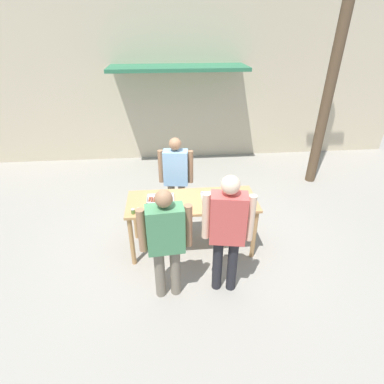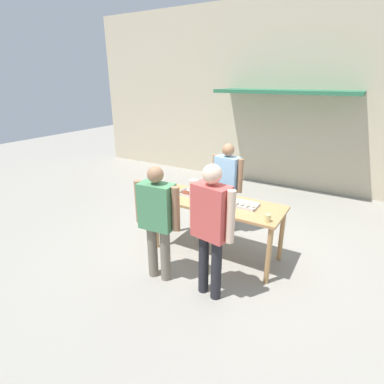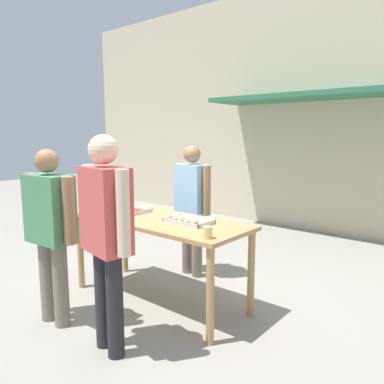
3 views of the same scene
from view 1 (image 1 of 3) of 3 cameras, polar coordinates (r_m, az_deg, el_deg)
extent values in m
plane|color=gray|center=(5.16, 0.00, -10.25)|extent=(24.00, 24.00, 0.00)
cube|color=beige|center=(8.03, -2.83, 21.99)|extent=(12.00, 0.12, 4.50)
cube|color=#2D704C|center=(7.46, -2.63, 22.58)|extent=(3.20, 1.00, 0.08)
cube|color=tan|center=(4.65, 0.00, -1.82)|extent=(2.01, 0.79, 0.04)
cylinder|color=tan|center=(4.66, -11.39, -9.23)|extent=(0.07, 0.07, 0.87)
cylinder|color=tan|center=(4.80, 11.75, -7.92)|extent=(0.07, 0.07, 0.87)
cylinder|color=tan|center=(5.19, -10.80, -4.67)|extent=(0.07, 0.07, 0.87)
cylinder|color=tan|center=(5.32, 9.85, -3.63)|extent=(0.07, 0.07, 0.87)
cube|color=silver|center=(4.67, -6.00, -1.50)|extent=(0.42, 0.28, 0.01)
cube|color=silver|center=(4.54, -6.01, -2.16)|extent=(0.42, 0.01, 0.03)
cube|color=silver|center=(4.77, -6.02, -0.43)|extent=(0.42, 0.01, 0.03)
cube|color=silver|center=(4.67, -8.55, -1.39)|extent=(0.01, 0.28, 0.03)
cube|color=silver|center=(4.66, -3.48, -1.16)|extent=(0.01, 0.28, 0.03)
cylinder|color=brown|center=(4.67, -8.10, -1.36)|extent=(0.03, 0.12, 0.03)
cylinder|color=brown|center=(4.66, -7.67, -1.39)|extent=(0.03, 0.12, 0.03)
cylinder|color=brown|center=(4.66, -7.22, -1.41)|extent=(0.03, 0.12, 0.03)
cylinder|color=brown|center=(4.67, -6.73, -1.28)|extent=(0.04, 0.14, 0.03)
cylinder|color=brown|center=(4.67, -6.25, -1.31)|extent=(0.03, 0.13, 0.02)
cylinder|color=brown|center=(4.66, -5.76, -1.33)|extent=(0.03, 0.15, 0.02)
cylinder|color=brown|center=(4.66, -5.30, -1.27)|extent=(0.04, 0.14, 0.03)
cylinder|color=brown|center=(4.66, -4.84, -1.24)|extent=(0.03, 0.11, 0.03)
cylinder|color=brown|center=(4.65, -4.39, -1.24)|extent=(0.04, 0.12, 0.03)
cylinder|color=brown|center=(4.65, -3.89, -1.29)|extent=(0.04, 0.13, 0.02)
cube|color=silver|center=(4.72, 4.56, -1.01)|extent=(0.46, 0.28, 0.01)
cube|color=silver|center=(4.60, 4.84, -1.62)|extent=(0.46, 0.01, 0.03)
cube|color=silver|center=(4.83, 4.32, 0.02)|extent=(0.46, 0.01, 0.03)
cube|color=silver|center=(4.68, 1.86, -0.91)|extent=(0.01, 0.28, 0.03)
cube|color=silver|center=(4.75, 7.25, -0.65)|extent=(0.01, 0.28, 0.03)
ellipsoid|color=beige|center=(4.69, 2.53, -0.79)|extent=(0.06, 0.10, 0.05)
ellipsoid|color=beige|center=(4.69, 3.58, -0.81)|extent=(0.08, 0.13, 0.05)
ellipsoid|color=beige|center=(4.71, 4.58, -0.79)|extent=(0.07, 0.11, 0.04)
ellipsoid|color=beige|center=(4.72, 5.60, -0.69)|extent=(0.07, 0.12, 0.05)
ellipsoid|color=beige|center=(4.75, 6.56, -0.63)|extent=(0.06, 0.11, 0.04)
cylinder|color=#567A38|center=(4.39, -11.17, -3.68)|extent=(0.06, 0.06, 0.07)
cylinder|color=#B2B2B7|center=(4.37, -11.22, -3.26)|extent=(0.05, 0.05, 0.01)
cylinder|color=gold|center=(4.39, -10.10, -3.56)|extent=(0.06, 0.06, 0.07)
cylinder|color=#B2B2B7|center=(4.37, -10.14, -3.14)|extent=(0.05, 0.05, 0.01)
cylinder|color=#DBC67A|center=(4.53, 11.30, -2.29)|extent=(0.08, 0.08, 0.10)
cylinder|color=#756B5B|center=(5.59, -3.89, -1.89)|extent=(0.13, 0.13, 0.79)
cylinder|color=#756B5B|center=(5.58, -1.95, -1.93)|extent=(0.13, 0.13, 0.79)
cube|color=#84B2DB|center=(5.25, -3.12, 4.68)|extent=(0.45, 0.28, 0.62)
sphere|color=#936B4C|center=(5.08, -3.25, 9.13)|extent=(0.21, 0.21, 0.21)
cylinder|color=#936B4C|center=(5.27, -5.94, 4.86)|extent=(0.10, 0.10, 0.59)
cylinder|color=#936B4C|center=(5.23, -0.28, 4.79)|extent=(0.10, 0.10, 0.59)
cylinder|color=#756B5B|center=(4.17, -3.19, -14.76)|extent=(0.14, 0.14, 0.79)
cylinder|color=#756B5B|center=(4.16, -6.14, -15.04)|extent=(0.14, 0.14, 0.79)
cube|color=#478456|center=(3.71, -5.10, -7.07)|extent=(0.48, 0.29, 0.63)
sphere|color=#936B4C|center=(3.46, -5.42, -1.26)|extent=(0.21, 0.21, 0.21)
cylinder|color=#936B4C|center=(3.72, -0.73, -6.46)|extent=(0.10, 0.10, 0.59)
cylinder|color=#936B4C|center=(3.69, -9.53, -7.25)|extent=(0.10, 0.10, 0.59)
cylinder|color=#232328|center=(4.24, 7.67, -13.59)|extent=(0.13, 0.13, 0.85)
cylinder|color=#232328|center=(4.23, 4.86, -13.51)|extent=(0.13, 0.13, 0.85)
cube|color=#C64C47|center=(3.75, 6.90, -5.00)|extent=(0.49, 0.32, 0.68)
sphere|color=beige|center=(3.51, 7.36, 1.35)|extent=(0.23, 0.23, 0.23)
cylinder|color=beige|center=(3.77, 11.11, -4.92)|extent=(0.10, 0.10, 0.64)
cylinder|color=beige|center=(3.74, 2.68, -4.62)|extent=(0.10, 0.10, 0.64)
cylinder|color=brown|center=(7.02, 26.63, 25.59)|extent=(0.22, 0.22, 6.30)
camera|label=2|loc=(2.27, 75.00, -10.29)|focal=28.00mm
camera|label=3|loc=(3.66, 54.97, -9.11)|focal=35.00mm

